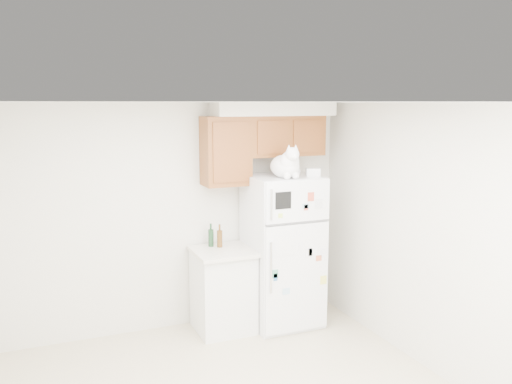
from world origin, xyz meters
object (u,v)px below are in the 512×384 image
storage_box_back (287,169)px  cat (287,165)px  refrigerator (283,250)px  bottle_amber (220,236)px  base_counter (223,289)px  storage_box_front (313,172)px  bottle_green (211,235)px

storage_box_back → cat: bearing=-115.3°
refrigerator → bottle_amber: size_ratio=6.64×
base_counter → storage_box_back: bearing=4.5°
storage_box_back → storage_box_front: 0.34m
storage_box_back → base_counter: bearing=-174.4°
bottle_amber → base_counter: bearing=-90.7°
base_counter → cat: 1.54m
refrigerator → base_counter: 0.79m
bottle_amber → storage_box_front: bearing=-19.0°
base_counter → bottle_green: size_ratio=3.55×
storage_box_back → bottle_green: bearing=174.5°
refrigerator → base_counter: bearing=173.9°
cat → bottle_amber: size_ratio=2.06×
bottle_green → refrigerator: bearing=-17.3°
refrigerator → base_counter: refrigerator is taller
refrigerator → storage_box_front: storage_box_front is taller
bottle_green → storage_box_front: bearing=-20.9°
cat → bottle_amber: cat is taller
base_counter → storage_box_back: (0.80, 0.06, 1.29)m
cat → storage_box_back: 0.34m
bottle_green → base_counter: bearing=-64.8°
cat → bottle_amber: 1.08m
cat → bottle_green: size_ratio=2.04×
storage_box_front → bottle_green: storage_box_front is taller
refrigerator → bottle_amber: refrigerator is taller
refrigerator → storage_box_front: (0.28, -0.16, 0.89)m
refrigerator → cat: cat is taller
base_counter → bottle_green: 0.61m
storage_box_back → bottle_amber: size_ratio=0.70×
base_counter → storage_box_front: size_ratio=6.13×
bottle_green → bottle_amber: (0.08, -0.07, -0.00)m
refrigerator → cat: (-0.04, -0.16, 0.99)m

